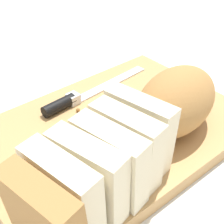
# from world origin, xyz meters

# --- Properties ---
(ground_plane) EXTENTS (3.00, 3.00, 0.00)m
(ground_plane) POSITION_xyz_m (0.00, 0.00, 0.00)
(ground_plane) COLOR silver
(cutting_board) EXTENTS (0.45, 0.32, 0.02)m
(cutting_board) POSITION_xyz_m (0.00, 0.00, 0.01)
(cutting_board) COLOR tan
(cutting_board) RESTS_ON ground_plane
(bread_loaf) EXTENTS (0.39, 0.16, 0.11)m
(bread_loaf) POSITION_xyz_m (0.02, 0.08, 0.08)
(bread_loaf) COLOR #A8753D
(bread_loaf) RESTS_ON cutting_board
(bread_knife) EXTENTS (0.25, 0.03, 0.02)m
(bread_knife) POSITION_xyz_m (0.00, -0.10, 0.03)
(bread_knife) COLOR silver
(bread_knife) RESTS_ON cutting_board
(crumb_near_knife) EXTENTS (0.01, 0.01, 0.01)m
(crumb_near_knife) POSITION_xyz_m (0.02, -0.07, 0.03)
(crumb_near_knife) COLOR #996633
(crumb_near_knife) RESTS_ON cutting_board
(crumb_near_loaf) EXTENTS (0.01, 0.01, 0.01)m
(crumb_near_loaf) POSITION_xyz_m (0.02, -0.04, 0.03)
(crumb_near_loaf) COLOR #996633
(crumb_near_loaf) RESTS_ON cutting_board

